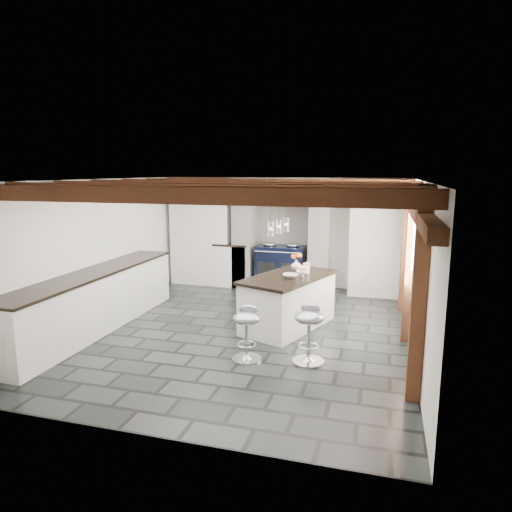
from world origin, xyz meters
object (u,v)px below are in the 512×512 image
(bar_stool_near, at_px, (309,327))
(bar_stool_far, at_px, (247,327))
(range_cooker, at_px, (281,266))
(kitchen_island, at_px, (288,301))

(bar_stool_near, xyz_separation_m, bar_stool_far, (-0.79, -0.13, -0.03))
(range_cooker, bearing_deg, bar_stool_near, -71.91)
(kitchen_island, height_order, bar_stool_near, kitchen_island)
(range_cooker, relative_size, bar_stool_near, 1.29)
(range_cooker, bearing_deg, kitchen_island, -74.55)
(range_cooker, xyz_separation_m, bar_stool_near, (1.18, -3.62, 0.01))
(range_cooker, bearing_deg, bar_stool_far, -84.03)
(range_cooker, relative_size, kitchen_island, 0.53)
(range_cooker, height_order, bar_stool_far, range_cooker)
(range_cooker, distance_m, bar_stool_near, 3.81)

